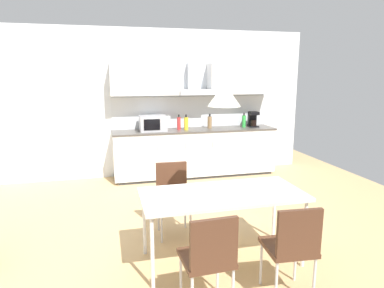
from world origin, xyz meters
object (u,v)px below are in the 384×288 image
object	(u,v)px
bottle_green	(244,121)
pendant_lamp	(224,95)
bottle_brown	(210,122)
chair_far_left	(173,191)
microwave	(153,123)
chair_near_left	(209,254)
coffee_maker	(253,119)
dining_table	(222,197)
bottle_red	(179,123)
bottle_yellow	(186,123)
chair_near_right	(293,243)

from	to	relation	value
bottle_green	pendant_lamp	bearing A→B (deg)	-116.16
pendant_lamp	bottle_green	bearing A→B (deg)	63.84
bottle_brown	chair_far_left	world-z (taller)	bottle_brown
chair_far_left	pendant_lamp	bearing A→B (deg)	-64.19
microwave	chair_far_left	distance (m)	2.34
chair_near_left	bottle_brown	bearing A→B (deg)	72.97
coffee_maker	dining_table	world-z (taller)	coffee_maker
bottle_green	chair_near_left	world-z (taller)	bottle_green
bottle_red	coffee_maker	bearing A→B (deg)	0.21
dining_table	pendant_lamp	world-z (taller)	pendant_lamp
bottle_brown	bottle_green	distance (m)	0.68
coffee_maker	bottle_brown	xyz separation A→B (m)	(-0.88, 0.03, -0.03)
chair_far_left	bottle_yellow	bearing A→B (deg)	72.75
chair_near_right	chair_far_left	xyz separation A→B (m)	(-0.73, 1.52, 0.00)
microwave	pendant_lamp	distance (m)	3.13
bottle_yellow	chair_near_right	distance (m)	3.80
coffee_maker	bottle_green	bearing A→B (deg)	-174.19
bottle_brown	chair_far_left	xyz separation A→B (m)	(-1.18, -2.34, -0.49)
dining_table	bottle_green	bearing A→B (deg)	63.84
pendant_lamp	chair_near_right	bearing A→B (deg)	-64.35
bottle_brown	dining_table	distance (m)	3.22
bottle_brown	pendant_lamp	world-z (taller)	pendant_lamp
microwave	bottle_green	distance (m)	1.78
microwave	bottle_red	xyz separation A→B (m)	(0.49, 0.02, -0.02)
microwave	bottle_red	bearing A→B (deg)	2.44
bottle_green	chair_near_right	bearing A→B (deg)	-106.54
coffee_maker	chair_near_left	distance (m)	4.38
bottle_yellow	pendant_lamp	world-z (taller)	pendant_lamp
bottle_red	bottle_green	xyz separation A→B (m)	(1.29, -0.01, -0.00)
bottle_green	chair_near_left	bearing A→B (deg)	-116.09
bottle_yellow	bottle_brown	distance (m)	0.50
bottle_red	dining_table	bearing A→B (deg)	-93.78
bottle_brown	pendant_lamp	size ratio (longest dim) A/B	0.86
microwave	chair_far_left	bearing A→B (deg)	-92.07
bottle_yellow	chair_far_left	bearing A→B (deg)	-107.25
bottle_brown	chair_near_left	world-z (taller)	bottle_brown
dining_table	pendant_lamp	distance (m)	1.03
bottle_yellow	chair_near_left	xyz separation A→B (m)	(-0.70, -3.76, -0.50)
bottle_brown	microwave	bearing A→B (deg)	-176.99
bottle_green	chair_near_right	distance (m)	4.00
microwave	dining_table	size ratio (longest dim) A/B	0.29
coffee_maker	chair_near_right	xyz separation A→B (m)	(-1.33, -3.83, -0.52)
microwave	bottle_green	bearing A→B (deg)	0.20
bottle_brown	chair_near_right	distance (m)	3.92
dining_table	chair_near_right	world-z (taller)	chair_near_right
coffee_maker	dining_table	size ratio (longest dim) A/B	0.18
bottle_red	bottle_green	world-z (taller)	bottle_red
bottle_green	pendant_lamp	distance (m)	3.47
coffee_maker	bottle_green	distance (m)	0.20
bottle_yellow	chair_far_left	size ratio (longest dim) A/B	0.33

